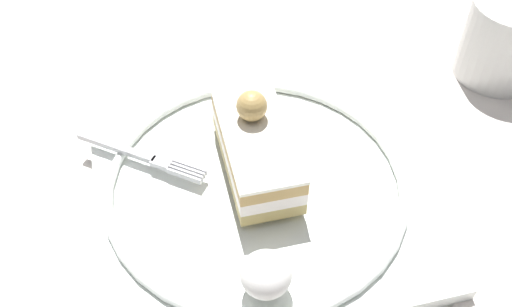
# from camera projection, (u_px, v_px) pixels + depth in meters

# --- Properties ---
(ground_plane) EXTENTS (2.40, 2.40, 0.00)m
(ground_plane) POSITION_uv_depth(u_px,v_px,m) (294.00, 224.00, 0.43)
(ground_plane) COLOR silver
(dessert_plate) EXTENTS (0.28, 0.28, 0.02)m
(dessert_plate) POSITION_uv_depth(u_px,v_px,m) (256.00, 188.00, 0.45)
(dessert_plate) COLOR white
(dessert_plate) RESTS_ON ground_plane
(cake_slice) EXTENTS (0.07, 0.12, 0.06)m
(cake_slice) POSITION_uv_depth(u_px,v_px,m) (256.00, 146.00, 0.43)
(cake_slice) COLOR tan
(cake_slice) RESTS_ON dessert_plate
(whipped_cream_dollop) EXTENTS (0.03, 0.03, 0.03)m
(whipped_cream_dollop) POSITION_uv_depth(u_px,v_px,m) (266.00, 274.00, 0.36)
(whipped_cream_dollop) COLOR white
(whipped_cream_dollop) RESTS_ON dessert_plate
(fork) EXTENTS (0.11, 0.06, 0.00)m
(fork) POSITION_uv_depth(u_px,v_px,m) (143.00, 157.00, 0.45)
(fork) COLOR silver
(fork) RESTS_ON dessert_plate
(drink_glass_near) EXTENTS (0.08, 0.08, 0.08)m
(drink_glass_near) POSITION_uv_depth(u_px,v_px,m) (505.00, 44.00, 0.53)
(drink_glass_near) COLOR white
(drink_glass_near) RESTS_ON ground_plane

